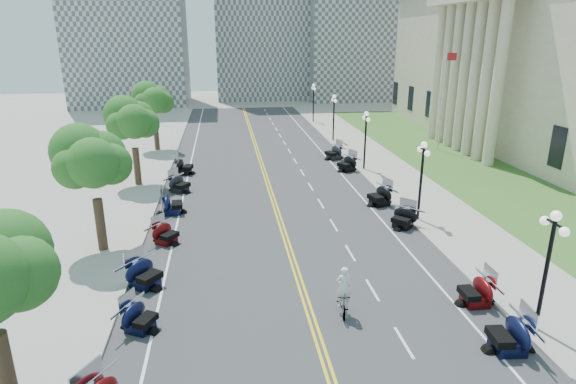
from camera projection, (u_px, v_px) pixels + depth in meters
name	position (u px, v px, depth m)	size (l,w,h in m)	color
ground	(291.00, 256.00, 25.46)	(160.00, 160.00, 0.00)	gray
road	(272.00, 197.00, 34.88)	(16.00, 90.00, 0.01)	#333335
centerline_yellow_a	(270.00, 197.00, 34.86)	(0.12, 90.00, 0.00)	yellow
centerline_yellow_b	(274.00, 196.00, 34.89)	(0.12, 90.00, 0.00)	yellow
edge_line_north	(358.00, 193.00, 35.69)	(0.12, 90.00, 0.00)	white
edge_line_south	(182.00, 200.00, 34.06)	(0.12, 90.00, 0.00)	white
lane_dash_4	(404.00, 342.00, 18.33)	(0.12, 2.00, 0.00)	white
lane_dash_5	(372.00, 290.00, 22.10)	(0.12, 2.00, 0.00)	white
lane_dash_6	(350.00, 253.00, 25.87)	(0.12, 2.00, 0.00)	white
lane_dash_7	(334.00, 225.00, 29.63)	(0.12, 2.00, 0.00)	white
lane_dash_8	(321.00, 204.00, 33.40)	(0.12, 2.00, 0.00)	white
lane_dash_9	(311.00, 186.00, 37.17)	(0.12, 2.00, 0.00)	white
lane_dash_10	(302.00, 173.00, 40.93)	(0.12, 2.00, 0.00)	white
lane_dash_11	(295.00, 161.00, 44.70)	(0.12, 2.00, 0.00)	white
lane_dash_12	(289.00, 151.00, 48.47)	(0.12, 2.00, 0.00)	white
lane_dash_13	(284.00, 143.00, 52.24)	(0.12, 2.00, 0.00)	white
lane_dash_14	(280.00, 135.00, 56.00)	(0.12, 2.00, 0.00)	white
lane_dash_15	(276.00, 129.00, 59.77)	(0.12, 2.00, 0.00)	white
lane_dash_16	(273.00, 124.00, 63.54)	(0.12, 2.00, 0.00)	white
lane_dash_17	(270.00, 119.00, 67.30)	(0.12, 2.00, 0.00)	white
lane_dash_18	(267.00, 114.00, 71.07)	(0.12, 2.00, 0.00)	white
lane_dash_19	(265.00, 110.00, 74.84)	(0.12, 2.00, 0.00)	white
sidewalk_north	(411.00, 190.00, 36.19)	(5.00, 90.00, 0.15)	#9E9991
sidewalk_south	(122.00, 202.00, 33.52)	(5.00, 90.00, 0.15)	#9E9991
lawn	(451.00, 161.00, 44.62)	(9.00, 60.00, 0.10)	#356023
distant_block_a	(127.00, 23.00, 77.52)	(18.00, 14.00, 26.00)	gray
distant_block_b	(260.00, 12.00, 85.34)	(16.00, 12.00, 30.00)	gray
distant_block_c	(362.00, 36.00, 86.05)	(20.00, 14.00, 22.00)	gray
street_lamp_1	(546.00, 273.00, 18.21)	(0.50, 1.20, 4.90)	black
street_lamp_2	(421.00, 182.00, 29.51)	(0.50, 1.20, 4.90)	black
street_lamp_3	(365.00, 141.00, 40.82)	(0.50, 1.20, 4.90)	black
street_lamp_4	(334.00, 118.00, 52.12)	(0.50, 1.20, 4.90)	black
street_lamp_5	(313.00, 103.00, 63.42)	(0.50, 1.20, 4.90)	black
flagpole	(442.00, 101.00, 46.91)	(1.10, 0.20, 10.00)	silver
tree_2	(93.00, 167.00, 24.60)	(4.80, 4.80, 9.20)	#235619
tree_3	(133.00, 125.00, 35.90)	(4.80, 4.80, 9.20)	#235619
tree_4	(154.00, 104.00, 47.20)	(4.80, 4.80, 9.20)	#235619
motorcycle_n_3	(509.00, 333.00, 17.65)	(2.11, 2.11, 1.48)	black
motorcycle_n_4	(476.00, 290.00, 20.74)	(1.97, 1.97, 1.38)	#590A0C
motorcycle_n_6	(403.00, 217.00, 29.09)	(1.96, 1.96, 1.37)	black
motorcycle_n_7	(380.00, 195.00, 32.93)	(2.13, 2.13, 1.49)	black
motorcycle_n_9	(347.00, 163.00, 41.21)	(2.08, 2.08, 1.45)	black
motorcycle_n_10	(334.00, 152.00, 45.12)	(2.10, 2.10, 1.47)	black
motorcycle_s_4	(139.00, 316.00, 18.93)	(1.80, 1.80, 1.26)	black
motorcycle_s_5	(144.00, 273.00, 22.20)	(2.07, 2.07, 1.45)	black
motorcycle_s_6	(166.00, 233.00, 26.90)	(1.84, 1.84, 1.29)	#590A0C
motorcycle_s_7	(172.00, 203.00, 31.33)	(2.13, 2.13, 1.49)	black
motorcycle_s_8	(179.00, 183.00, 35.69)	(1.99, 1.99, 1.39)	black
motorcycle_s_9	(184.00, 166.00, 40.28)	(2.12, 2.12, 1.48)	black
bicycle	(343.00, 303.00, 20.06)	(0.51, 1.79, 1.08)	#A51414
cyclist_rider	(344.00, 271.00, 19.61)	(0.67, 0.44, 1.84)	silver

